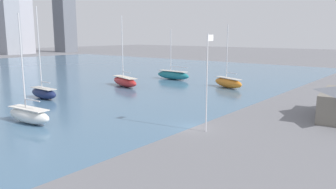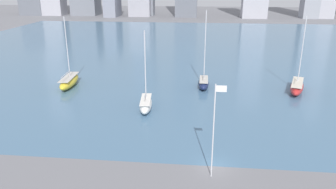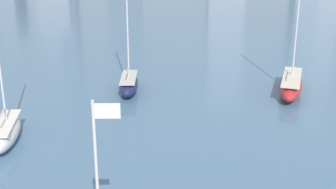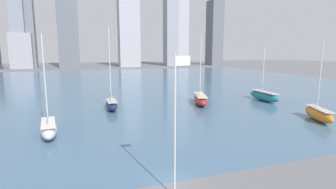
% 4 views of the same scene
% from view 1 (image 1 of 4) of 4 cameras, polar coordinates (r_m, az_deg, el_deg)
% --- Properties ---
extents(ground_plane, '(500.00, 500.00, 0.00)m').
position_cam_1_polar(ground_plane, '(39.76, 4.27, -5.75)').
color(ground_plane, slate).
extents(flag_pole, '(1.24, 0.14, 11.18)m').
position_cam_1_polar(flag_pole, '(37.04, 6.83, 2.63)').
color(flag_pole, silver).
rests_on(flag_pole, ground_plane).
extents(sailboat_red, '(5.34, 10.21, 14.99)m').
position_cam_1_polar(sailboat_red, '(71.69, -7.56, 2.31)').
color(sailboat_red, '#B72828').
rests_on(sailboat_red, harbor_water).
extents(sailboat_white, '(2.82, 7.81, 13.61)m').
position_cam_1_polar(sailboat_white, '(44.90, -23.07, -3.25)').
color(sailboat_white, white).
rests_on(sailboat_white, harbor_water).
extents(sailboat_navy, '(2.16, 7.00, 15.79)m').
position_cam_1_polar(sailboat_navy, '(61.18, -20.83, 0.33)').
color(sailboat_navy, '#19234C').
rests_on(sailboat_navy, harbor_water).
extents(sailboat_orange, '(4.87, 8.46, 13.10)m').
position_cam_1_polar(sailboat_orange, '(70.48, 10.41, 2.10)').
color(sailboat_orange, orange).
rests_on(sailboat_orange, harbor_water).
extents(sailboat_teal, '(2.69, 10.04, 12.43)m').
position_cam_1_polar(sailboat_teal, '(82.31, 0.86, 3.44)').
color(sailboat_teal, '#1E757F').
rests_on(sailboat_teal, harbor_water).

